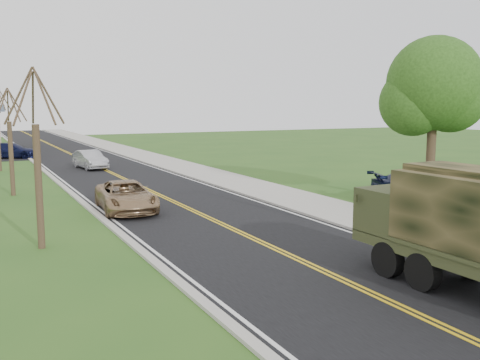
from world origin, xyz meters
TOP-DOWN VIEW (x-y plane):
  - ground at (0.00, 0.00)m, footprint 160.00×160.00m
  - road at (0.00, 40.00)m, footprint 8.00×120.00m
  - curb_right at (4.15, 40.00)m, footprint 0.30×120.00m
  - sidewalk_right at (5.90, 40.00)m, footprint 3.20×120.00m
  - curb_left at (-4.15, 40.00)m, footprint 0.30×120.00m
  - leafy_tree at (11.00, 10.01)m, footprint 4.83×4.50m
  - bare_tree_a at (-7.00, 10.00)m, footprint 1.93×2.26m
  - bare_tree_b at (-7.00, 22.00)m, footprint 1.83×2.14m
  - military_truck at (2.34, 0.28)m, footprint 2.38×6.56m
  - suv_champagne at (-2.71, 15.04)m, footprint 2.66×5.11m
  - sedan_silver at (-0.80, 32.38)m, footprint 2.03×4.42m
  - pickup_navy at (11.15, 10.35)m, footprint 5.91×4.04m
  - lot_car_navy at (-5.51, 43.86)m, footprint 5.25×3.82m

SIDE VIEW (x-z plane):
  - ground at x=0.00m, z-range 0.00..0.00m
  - road at x=0.00m, z-range 0.00..0.01m
  - sidewalk_right at x=5.90m, z-range 0.00..0.10m
  - curb_left at x=-4.15m, z-range 0.00..0.10m
  - curb_right at x=4.15m, z-range 0.00..0.12m
  - suv_champagne at x=-2.71m, z-range 0.00..1.38m
  - sedan_silver at x=-0.80m, z-range 0.00..1.40m
  - lot_car_navy at x=-5.51m, z-range 0.00..1.41m
  - pickup_navy at x=11.15m, z-range 0.00..1.59m
  - military_truck at x=2.34m, z-range 0.24..3.49m
  - bare_tree_b at x=-7.00m, z-range -0.39..5.34m
  - bare_tree_a at x=-7.00m, z-range -0.41..5.66m
  - leafy_tree at x=11.00m, z-range 1.44..9.54m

